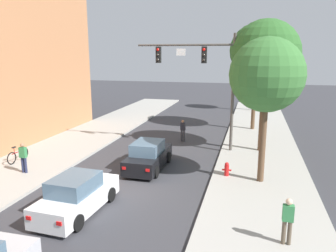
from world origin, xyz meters
The scene contains 15 objects.
ground_plane centered at (0.00, 0.00, 0.00)m, with size 120.00×120.00×0.00m, color #38383D.
sidewalk_left centered at (-6.50, 0.00, 0.07)m, with size 5.00×60.00×0.15m, color #A8A59E.
sidewalk_right centered at (6.50, 0.00, 0.07)m, with size 5.00×60.00×0.15m, color #A8A59E.
traffic_signal_mast centered at (2.80, 7.36, 5.33)m, with size 6.42×0.38×7.50m.
car_lead_black centered at (0.31, 2.98, 0.72)m, with size 1.85×4.24×1.60m.
car_following_white centered at (-0.90, -2.80, 0.72)m, with size 2.02×4.32×1.60m.
pedestrian_sidewalk_left_walker centered at (-5.82, 0.30, 1.06)m, with size 0.36×0.22×1.64m.
pedestrian_crossing_road centered at (0.97, 9.26, 0.91)m, with size 0.36×0.22×1.64m.
pedestrian_sidewalk_right_walker centered at (7.19, -3.35, 1.06)m, with size 0.36×0.22×1.64m.
bicycle_leaning centered at (-7.41, 1.79, 0.54)m, with size 0.13×1.77×0.98m.
fire_hydrant centered at (4.73, 2.58, 0.51)m, with size 0.48×0.24×0.72m.
street_tree_nearest centered at (6.44, 2.27, 5.41)m, with size 3.54×3.54×7.06m.
street_tree_second centered at (6.49, 7.83, 6.37)m, with size 4.27×4.27×8.37m.
street_tree_third centered at (5.95, 14.23, 6.64)m, with size 4.34×4.34×8.68m.
street_tree_farthest centered at (6.02, 24.08, 5.79)m, with size 2.93×2.93×7.17m.
Camera 1 is at (5.86, -13.98, 6.41)m, focal length 35.19 mm.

